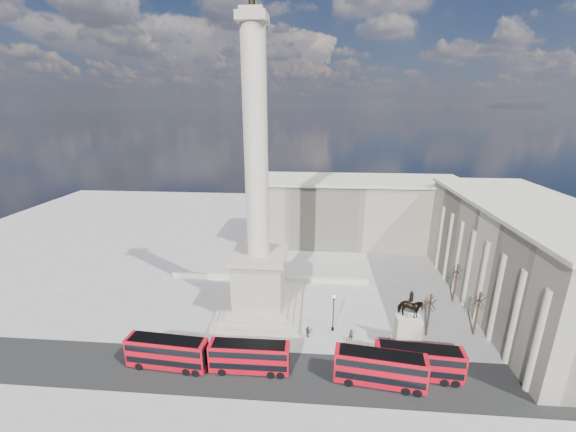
% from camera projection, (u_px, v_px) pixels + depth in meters
% --- Properties ---
extents(ground, '(180.00, 180.00, 0.00)m').
position_uv_depth(ground, '(255.00, 328.00, 56.51)').
color(ground, '#9C9994').
rests_on(ground, ground).
extents(asphalt_road, '(120.00, 9.00, 0.01)m').
position_uv_depth(asphalt_road, '(280.00, 375.00, 46.61)').
color(asphalt_road, black).
rests_on(asphalt_road, ground).
extents(nelsons_column, '(14.00, 14.00, 49.85)m').
position_uv_depth(nelsons_column, '(258.00, 241.00, 57.43)').
color(nelsons_column, '#A39888').
rests_on(nelsons_column, ground).
extents(balustrade_wall, '(40.00, 0.60, 1.10)m').
position_uv_depth(balustrade_wall, '(269.00, 278.00, 71.58)').
color(balustrade_wall, '#BDB89D').
rests_on(balustrade_wall, ground).
extents(building_east, '(19.00, 46.00, 18.60)m').
position_uv_depth(building_east, '(526.00, 258.00, 59.82)').
color(building_east, '#B8B297').
rests_on(building_east, ground).
extents(building_northeast, '(51.00, 17.00, 16.60)m').
position_uv_depth(building_northeast, '(358.00, 211.00, 90.58)').
color(building_northeast, '#B8B297').
rests_on(building_northeast, ground).
extents(red_bus_a, '(11.11, 3.33, 4.44)m').
position_uv_depth(red_bus_a, '(168.00, 352.00, 47.36)').
color(red_bus_a, '#B00917').
rests_on(red_bus_a, ground).
extents(red_bus_b, '(10.61, 2.58, 4.30)m').
position_uv_depth(red_bus_b, '(250.00, 357.00, 46.64)').
color(red_bus_b, '#B00917').
rests_on(red_bus_b, ground).
extents(red_bus_c, '(11.56, 3.97, 4.59)m').
position_uv_depth(red_bus_c, '(380.00, 368.00, 44.36)').
color(red_bus_c, '#B00917').
rests_on(red_bus_c, ground).
extents(red_bus_d, '(11.20, 3.26, 4.49)m').
position_uv_depth(red_bus_d, '(419.00, 362.00, 45.54)').
color(red_bus_d, '#B00917').
rests_on(red_bus_d, ground).
extents(victorian_lamp, '(0.54, 0.54, 6.27)m').
position_uv_depth(victorian_lamp, '(333.00, 310.00, 54.78)').
color(victorian_lamp, black).
rests_on(victorian_lamp, ground).
extents(equestrian_statue, '(4.38, 3.29, 9.03)m').
position_uv_depth(equestrian_statue, '(408.00, 327.00, 51.42)').
color(equestrian_statue, '#BDB89D').
rests_on(equestrian_statue, ground).
extents(bare_tree_near, '(1.78, 1.78, 7.77)m').
position_uv_depth(bare_tree_near, '(479.00, 300.00, 53.07)').
color(bare_tree_near, '#332319').
rests_on(bare_tree_near, ground).
extents(bare_tree_mid, '(1.98, 1.98, 7.51)m').
position_uv_depth(bare_tree_mid, '(430.00, 302.00, 52.91)').
color(bare_tree_mid, '#332319').
rests_on(bare_tree_mid, ground).
extents(bare_tree_far, '(1.90, 1.90, 7.76)m').
position_uv_depth(bare_tree_far, '(457.00, 271.00, 62.28)').
color(bare_tree_far, '#332319').
rests_on(bare_tree_far, ground).
extents(pedestrian_walking, '(0.71, 0.48, 1.88)m').
position_uv_depth(pedestrian_walking, '(351.00, 335.00, 53.16)').
color(pedestrian_walking, '#26242A').
rests_on(pedestrian_walking, ground).
extents(pedestrian_standing, '(1.02, 1.01, 1.66)m').
position_uv_depth(pedestrian_standing, '(377.00, 357.00, 48.69)').
color(pedestrian_standing, '#26242A').
rests_on(pedestrian_standing, ground).
extents(pedestrian_crossing, '(1.04, 1.15, 1.88)m').
position_uv_depth(pedestrian_crossing, '(308.00, 332.00, 53.98)').
color(pedestrian_crossing, '#26242A').
rests_on(pedestrian_crossing, ground).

